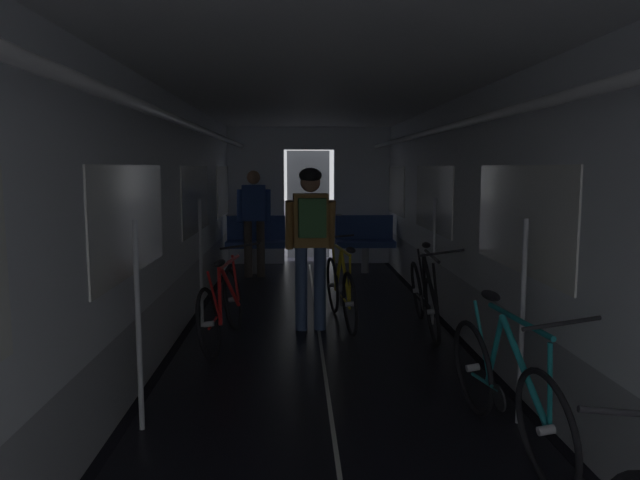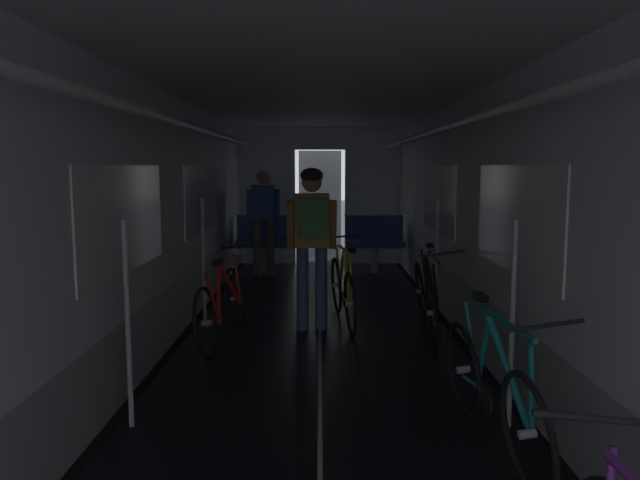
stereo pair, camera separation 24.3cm
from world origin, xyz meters
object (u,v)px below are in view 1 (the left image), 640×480
Objects in this scene: person_standing_near_bench at (254,216)px; bicycle_yellow_in_aisle at (341,290)px; person_cyclist_aisle at (311,231)px; bench_seat_far_left at (256,239)px; bicycle_red at (222,306)px; bicycle_black at (425,295)px; bicycle_teal at (505,387)px; bench_seat_far_right at (365,238)px.

bicycle_yellow_in_aisle is at bearing -68.40° from person_standing_near_bench.
bench_seat_far_left is at bearing 102.92° from person_cyclist_aisle.
person_cyclist_aisle reaches higher than bicycle_red.
bicycle_yellow_in_aisle is (-0.87, 0.33, 0.00)m from bicycle_black.
bicycle_teal is 3.11m from bicycle_yellow_in_aisle.
person_cyclist_aisle is 0.81m from bicycle_yellow_in_aisle.
bench_seat_far_right is 0.58× the size of bicycle_red.
bench_seat_far_left is 0.58× the size of bicycle_teal.
bicycle_red is 1.21m from person_cyclist_aisle.
person_standing_near_bench is (-0.82, 3.19, -0.10)m from person_cyclist_aisle.
person_standing_near_bench is (-1.80, -0.38, 0.41)m from bench_seat_far_right.
bench_seat_far_left is at bearing 107.24° from bicycle_teal.
person_cyclist_aisle is at bearing -77.08° from bench_seat_far_left.
bicycle_yellow_in_aisle is (1.16, -3.30, -0.18)m from bench_seat_far_left.
bicycle_black is at bearing -2.97° from person_cyclist_aisle.
bicycle_red reaches higher than bench_seat_far_right.
person_cyclist_aisle is 3.29m from person_standing_near_bench.
bicycle_yellow_in_aisle is 3.20m from person_standing_near_bench.
bicycle_yellow_in_aisle is at bearing 104.83° from bicycle_teal.
bicycle_red is at bearing 131.66° from bicycle_teal.
person_cyclist_aisle is at bearing -75.66° from person_standing_near_bench.
bicycle_red is at bearing -91.04° from person_standing_near_bench.
bicycle_yellow_in_aisle is at bearing 38.10° from person_cyclist_aisle.
person_standing_near_bench reaches higher than bicycle_yellow_in_aisle.
bench_seat_far_right is 1.88m from person_standing_near_bench.
person_cyclist_aisle is (0.88, 0.47, 0.69)m from bicycle_red.
bench_seat_far_left and bench_seat_far_right have the same top height.
bicycle_teal is 1.00× the size of person_standing_near_bench.
bench_seat_far_right is 0.58× the size of bicycle_teal.
bicycle_black is 0.93m from bicycle_yellow_in_aisle.
bicycle_black is (0.23, -3.63, -0.19)m from bench_seat_far_right.
bicycle_teal is (-0.07, -2.67, 0.00)m from bicycle_black.
bicycle_yellow_in_aisle is (-0.79, 3.00, 0.00)m from bicycle_teal.
person_cyclist_aisle is (-0.98, -3.57, 0.50)m from bench_seat_far_right.
person_standing_near_bench is at bearing -168.17° from bench_seat_far_right.
bicycle_red is 1.43m from bicycle_yellow_in_aisle.
bicycle_red reaches higher than bicycle_yellow_in_aisle.
bicycle_teal is (0.15, -6.30, -0.19)m from bench_seat_far_right.
bicycle_black is 1.01× the size of person_standing_near_bench.
bicycle_black reaches higher than bench_seat_far_left.
bench_seat_far_right is at bearing 79.01° from bicycle_yellow_in_aisle.
bench_seat_far_left is 0.58× the size of person_standing_near_bench.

